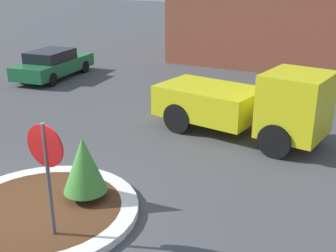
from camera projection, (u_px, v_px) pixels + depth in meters
name	position (u px, v px, depth m)	size (l,w,h in m)	color
ground_plane	(44.00, 214.00, 8.99)	(120.00, 120.00, 0.00)	#474749
traffic_island	(43.00, 210.00, 8.96)	(4.06, 4.06, 0.16)	silver
stop_sign	(47.00, 161.00, 7.50)	(0.81, 0.07, 2.40)	#4C4C51
island_shrub	(84.00, 164.00, 9.03)	(0.96, 0.96, 1.43)	brown
utility_truck	(247.00, 104.00, 12.78)	(5.49, 2.75, 2.23)	gold
storefront_building	(324.00, 11.00, 21.85)	(15.53, 6.07, 5.81)	brown
parked_sedan_green	(53.00, 64.00, 20.15)	(2.32, 4.74, 1.36)	#1E6638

